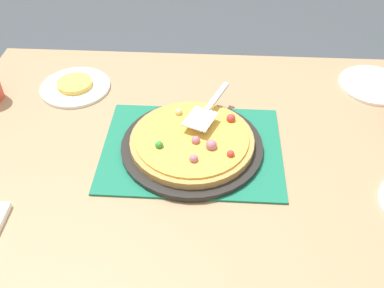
{
  "coord_description": "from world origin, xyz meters",
  "views": [
    {
      "loc": [
        0.05,
        -0.87,
        1.55
      ],
      "look_at": [
        0.0,
        0.0,
        0.77
      ],
      "focal_mm": 40.91,
      "sensor_mm": 36.0,
      "label": 1
    }
  ],
  "objects_px": {
    "pizza_pan": "(192,146)",
    "served_slice_right": "(75,84)",
    "plate_far_right": "(75,87)",
    "pizza": "(192,140)",
    "pizza_server": "(207,109)",
    "plate_side": "(374,85)"
  },
  "relations": [
    {
      "from": "pizza_pan",
      "to": "plate_far_right",
      "type": "bearing_deg",
      "value": 145.69
    },
    {
      "from": "served_slice_right",
      "to": "pizza",
      "type": "bearing_deg",
      "value": -34.27
    },
    {
      "from": "plate_side",
      "to": "served_slice_right",
      "type": "distance_m",
      "value": 0.96
    },
    {
      "from": "pizza",
      "to": "plate_side",
      "type": "bearing_deg",
      "value": 30.53
    },
    {
      "from": "pizza",
      "to": "pizza_server",
      "type": "distance_m",
      "value": 0.1
    },
    {
      "from": "pizza_server",
      "to": "pizza_pan",
      "type": "bearing_deg",
      "value": -112.48
    },
    {
      "from": "served_slice_right",
      "to": "pizza_server",
      "type": "relative_size",
      "value": 0.48
    },
    {
      "from": "pizza_pan",
      "to": "plate_side",
      "type": "height_order",
      "value": "pizza_pan"
    },
    {
      "from": "plate_far_right",
      "to": "served_slice_right",
      "type": "distance_m",
      "value": 0.01
    },
    {
      "from": "pizza_pan",
      "to": "plate_side",
      "type": "xyz_separation_m",
      "value": [
        0.57,
        0.33,
        -0.01
      ]
    },
    {
      "from": "pizza_pan",
      "to": "served_slice_right",
      "type": "distance_m",
      "value": 0.47
    },
    {
      "from": "served_slice_right",
      "to": "pizza_pan",
      "type": "bearing_deg",
      "value": -34.31
    },
    {
      "from": "plate_side",
      "to": "pizza_server",
      "type": "xyz_separation_m",
      "value": [
        -0.53,
        -0.24,
        0.06
      ]
    },
    {
      "from": "plate_far_right",
      "to": "plate_side",
      "type": "bearing_deg",
      "value": 4.07
    },
    {
      "from": "served_slice_right",
      "to": "plate_far_right",
      "type": "bearing_deg",
      "value": 0.0
    },
    {
      "from": "pizza",
      "to": "served_slice_right",
      "type": "distance_m",
      "value": 0.47
    },
    {
      "from": "pizza",
      "to": "pizza_pan",
      "type": "bearing_deg",
      "value": 169.43
    },
    {
      "from": "pizza",
      "to": "pizza_server",
      "type": "xyz_separation_m",
      "value": [
        0.04,
        0.09,
        0.04
      ]
    },
    {
      "from": "pizza_pan",
      "to": "served_slice_right",
      "type": "bearing_deg",
      "value": 145.69
    },
    {
      "from": "plate_far_right",
      "to": "plate_side",
      "type": "distance_m",
      "value": 0.96
    },
    {
      "from": "plate_far_right",
      "to": "served_slice_right",
      "type": "xyz_separation_m",
      "value": [
        0.0,
        0.0,
        0.01
      ]
    },
    {
      "from": "pizza",
      "to": "plate_far_right",
      "type": "height_order",
      "value": "pizza"
    }
  ]
}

